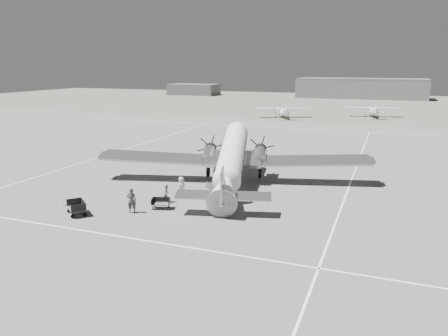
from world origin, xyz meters
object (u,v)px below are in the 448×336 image
at_px(dc3_airliner, 232,160).
at_px(light_plane_right, 372,112).
at_px(ground_crew, 132,200).
at_px(passenger, 181,188).
at_px(light_plane_left, 282,112).
at_px(hangar_main, 361,88).
at_px(baggage_cart_far, 77,208).
at_px(baggage_cart_near, 161,204).
at_px(shed_secondary, 194,89).
at_px(ramp_agent, 167,193).

bearing_deg(dc3_airliner, light_plane_right, 66.11).
relative_size(ground_crew, passenger, 1.05).
height_order(light_plane_left, light_plane_right, light_plane_right).
xyz_separation_m(hangar_main, baggage_cart_far, (-11.59, -131.47, -2.77)).
distance_m(baggage_cart_far, ground_crew, 4.15).
relative_size(baggage_cart_near, ground_crew, 0.76).
relative_size(shed_secondary, baggage_cart_near, 12.03).
bearing_deg(ground_crew, light_plane_left, -108.89).
relative_size(shed_secondary, baggage_cart_far, 9.50).
relative_size(light_plane_left, baggage_cart_near, 7.51).
xyz_separation_m(dc3_airliner, baggage_cart_far, (-8.27, -11.66, -2.00)).
relative_size(shed_secondary, dc3_airliner, 0.68).
distance_m(baggage_cart_near, passenger, 3.17).
relative_size(light_plane_left, ramp_agent, 7.29).
bearing_deg(baggage_cart_near, ground_crew, -153.10).
distance_m(light_plane_left, ramp_agent, 61.44).
bearing_deg(ground_crew, baggage_cart_far, 5.39).
bearing_deg(dc3_airliner, light_plane_left, 83.44).
bearing_deg(baggage_cart_far, ground_crew, 67.56).
relative_size(ramp_agent, passenger, 0.83).
xyz_separation_m(light_plane_left, passenger, (5.57, -59.79, -0.24)).
height_order(ground_crew, passenger, ground_crew).
distance_m(light_plane_right, passenger, 69.19).
height_order(hangar_main, shed_secondary, hangar_main).
distance_m(dc3_airliner, passenger, 5.94).
relative_size(dc3_airliner, baggage_cart_far, 14.06).
bearing_deg(passenger, baggage_cart_far, 143.49).
bearing_deg(ramp_agent, light_plane_right, 4.42).
bearing_deg(dc3_airliner, baggage_cart_near, -125.41).
height_order(baggage_cart_far, ramp_agent, ramp_agent).
xyz_separation_m(shed_secondary, baggage_cart_near, (53.69, -122.94, -1.58)).
relative_size(dc3_airliner, ground_crew, 13.61).
bearing_deg(hangar_main, passenger, -92.77).
relative_size(shed_secondary, ground_crew, 9.19).
bearing_deg(baggage_cart_near, ramp_agent, 83.39).
distance_m(shed_secondary, baggage_cart_near, 134.16).
bearing_deg(light_plane_left, baggage_cart_far, -114.64).
xyz_separation_m(shed_secondary, ramp_agent, (53.35, -121.28, -1.23)).
relative_size(hangar_main, dc3_airliner, 1.58).
height_order(hangar_main, passenger, hangar_main).
bearing_deg(shed_secondary, dc3_airliner, -63.72).
relative_size(light_plane_left, passenger, 6.04).
height_order(baggage_cart_far, passenger, passenger).
relative_size(light_plane_left, baggage_cart_far, 5.93).
relative_size(light_plane_right, ground_crew, 5.79).
height_order(hangar_main, ramp_agent, hangar_main).
bearing_deg(baggage_cart_near, passenger, 66.85).
bearing_deg(ground_crew, shed_secondary, -89.47).
distance_m(hangar_main, ramp_agent, 126.48).
xyz_separation_m(ground_crew, passenger, (1.89, 4.74, -0.05)).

